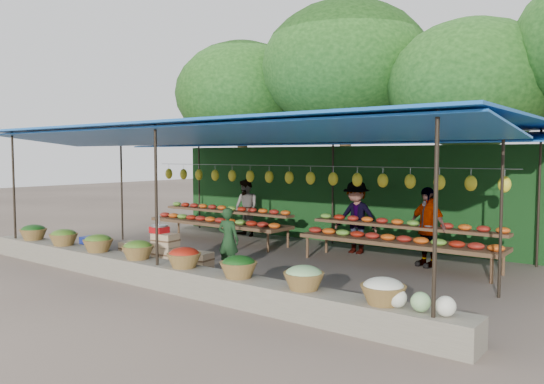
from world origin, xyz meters
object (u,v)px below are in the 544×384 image
Objects in this scene: crate_counter at (165,257)px; blue_crate_back at (92,243)px; weighing_scale at (159,229)px; vendor_seated at (228,240)px; blue_crate_front at (97,248)px.

crate_counter reaches higher than blue_crate_back.
weighing_scale reaches higher than blue_crate_back.
vendor_seated is (1.01, 0.86, -0.22)m from weighing_scale.
weighing_scale reaches higher than blue_crate_front.
vendor_seated is 4.35m from blue_crate_back.
blue_crate_front is at bearing -0.63° from vendor_seated.
crate_counter is 0.56m from weighing_scale.
blue_crate_front is at bearing 171.69° from weighing_scale.
vendor_seated reaches higher than crate_counter.
crate_counter is 4.84× the size of blue_crate_back.
weighing_scale is 0.28× the size of vendor_seated.
blue_crate_front is at bearing -29.33° from blue_crate_back.
vendor_seated is 2.55× the size of blue_crate_back.
crate_counter is 4.75× the size of blue_crate_front.
blue_crate_front is (-2.61, 0.38, -0.70)m from weighing_scale.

